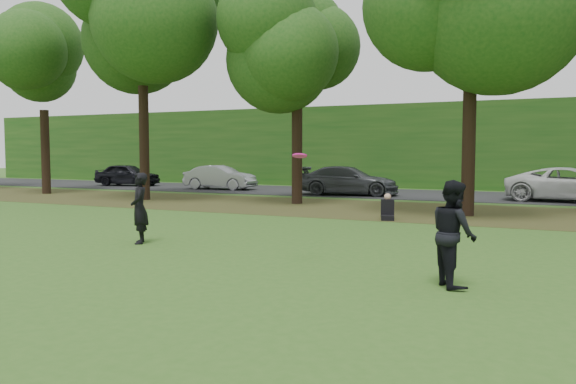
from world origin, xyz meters
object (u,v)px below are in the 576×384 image
object	(u,v)px
player_left	(140,208)
frisbee	(300,156)
seated_person	(387,210)
player_right	(454,233)

from	to	relation	value
player_left	frisbee	xyz separation A→B (m)	(4.48, -0.86, 1.25)
frisbee	seated_person	distance (m)	8.12
player_right	frisbee	distance (m)	3.13
player_left	seated_person	world-z (taller)	player_left
frisbee	seated_person	bearing A→B (deg)	92.96
frisbee	player_right	bearing A→B (deg)	-7.76
player_right	frisbee	bearing A→B (deg)	51.62
player_right	seated_person	xyz separation A→B (m)	(-3.26, 8.31, -0.54)
player_right	player_left	bearing A→B (deg)	49.69
player_right	frisbee	world-z (taller)	frisbee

